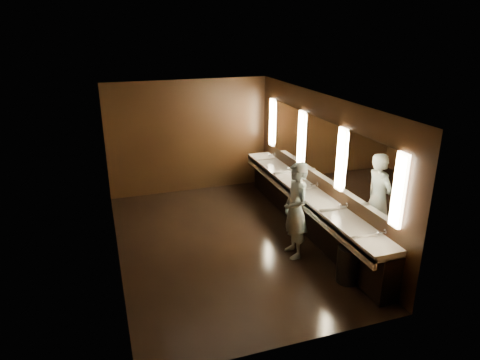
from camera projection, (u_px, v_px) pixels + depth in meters
name	position (u px, v px, depth m)	size (l,w,h in m)	color
floor	(224.00, 243.00, 8.39)	(6.00, 6.00, 0.00)	black
ceiling	(222.00, 100.00, 7.42)	(4.00, 6.00, 0.02)	#2D2D2B
wall_back	(189.00, 137.00, 10.57)	(4.00, 0.02, 2.80)	black
wall_front	(293.00, 253.00, 5.23)	(4.00, 0.02, 2.80)	black
wall_left	(111.00, 188.00, 7.30)	(0.02, 6.00, 2.80)	black
wall_right	(320.00, 165.00, 8.50)	(0.02, 6.00, 2.80)	black
sink_counter	(308.00, 208.00, 8.75)	(0.55, 5.40, 1.01)	black
mirror_band	(320.00, 148.00, 8.37)	(0.06, 5.03, 1.15)	#FFE8B7
person	(296.00, 210.00, 7.66)	(0.65, 0.43, 1.79)	#94CDDD
trash_bin	(349.00, 264.00, 7.04)	(0.40, 0.40, 0.63)	black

